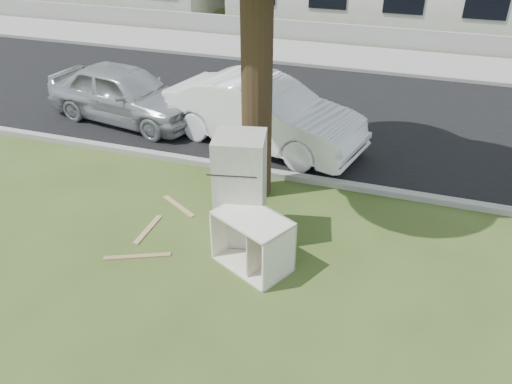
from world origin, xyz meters
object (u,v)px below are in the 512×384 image
(car_center, at_px, (263,113))
(car_left, at_px, (125,93))
(cabinet, at_px, (253,241))
(fridge, at_px, (240,190))

(car_center, bearing_deg, car_left, 100.56)
(cabinet, bearing_deg, fridge, 150.76)
(cabinet, relative_size, car_left, 0.28)
(fridge, bearing_deg, car_left, 127.48)
(cabinet, bearing_deg, car_left, 164.39)
(fridge, relative_size, car_center, 0.41)
(cabinet, distance_m, car_center, 4.24)
(fridge, height_order, cabinet, fridge)
(car_left, bearing_deg, car_center, -84.21)
(fridge, xyz_separation_m, car_left, (-4.30, 3.74, -0.25))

